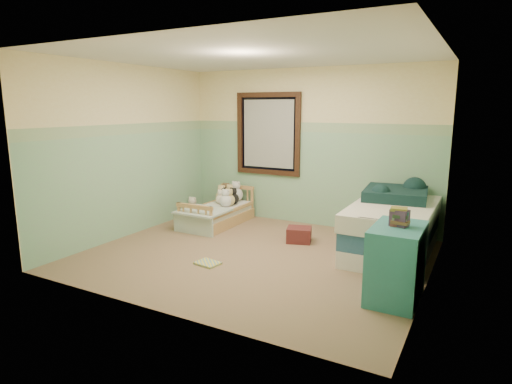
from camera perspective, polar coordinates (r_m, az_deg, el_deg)
The scene contains 32 objects.
floor at distance 5.64m, azimuth -0.27°, elevation -8.47°, with size 4.20×3.60×0.02m, color brown.
ceiling at distance 5.35m, azimuth -0.30°, elevation 17.88°, with size 4.20×3.60×0.02m, color silver.
wall_back at distance 6.97m, azimuth 6.90°, elevation 5.87°, with size 4.20×0.04×2.50m, color beige.
wall_front at distance 3.89m, azimuth -13.19°, elevation 1.45°, with size 4.20×0.04×2.50m, color beige.
wall_left at distance 6.62m, azimuth -16.50°, elevation 5.21°, with size 0.04×3.60×2.50m, color beige.
wall_right at distance 4.72m, azimuth 22.69°, elevation 2.56°, with size 0.04×3.60×2.50m, color beige.
wainscot_mint at distance 7.02m, azimuth 6.76°, elevation 1.79°, with size 4.20×0.01×1.50m, color #86AC91.
border_strip at distance 6.94m, azimuth 6.92°, elevation 8.53°, with size 4.20×0.01×0.15m, color #49804A.
window_frame at distance 7.21m, azimuth 1.60°, elevation 7.71°, with size 1.16×0.06×1.36m, color black.
window_blinds at distance 7.22m, azimuth 1.63°, elevation 7.72°, with size 0.92×0.01×1.12m, color beige.
toddler_bed_frame at distance 7.09m, azimuth -5.09°, elevation -3.57°, with size 0.66×1.31×0.17m, color #AF804C.
toddler_mattress at distance 7.06m, azimuth -5.11°, elevation -2.44°, with size 0.60×1.26×0.12m, color white.
patchwork_quilt at distance 6.72m, azimuth -7.05°, elevation -2.53°, with size 0.71×0.66×0.03m, color #759FD8.
plush_bed_brown at distance 7.51m, azimuth -3.98°, elevation -0.31°, with size 0.21×0.21×0.21m, color brown.
plush_bed_white at distance 7.41m, azimuth -2.68°, elevation -0.34°, with size 0.24×0.24×0.24m, color silver.
plush_bed_tan at distance 7.31m, azimuth -4.57°, elevation -0.65°, with size 0.21×0.21×0.21m, color #D3BB80.
plush_bed_dark at distance 7.19m, azimuth -3.04°, elevation -0.90°, with size 0.19×0.19×0.19m, color black.
plush_floor_cream at distance 7.67m, azimuth -8.43°, elevation -2.29°, with size 0.23×0.23×0.23m, color white.
plush_floor_tan at distance 7.10m, azimuth -9.27°, elevation -3.38°, with size 0.24×0.24×0.24m, color #D3BB80.
twin_bed_frame at distance 6.00m, azimuth 17.64°, elevation -6.59°, with size 0.94×1.88×0.22m, color white.
twin_boxspring at distance 5.94m, azimuth 17.77°, elevation -4.57°, with size 0.94×1.88×0.22m, color navy.
twin_mattress at distance 5.88m, azimuth 17.89°, elevation -2.50°, with size 0.98×1.92×0.22m, color silver.
teal_blanket at distance 6.14m, azimuth 18.07°, elevation -0.23°, with size 0.80×0.85×0.14m, color #102A2D.
dresser at distance 4.52m, azimuth 18.11°, elevation -8.93°, with size 0.47×0.75×0.75m, color teal.
book_stack at distance 4.41m, azimuth 18.51°, elevation -3.28°, with size 0.16×0.13×0.16m, color brown.
red_pillow at distance 6.17m, azimuth 5.74°, elevation -5.66°, with size 0.34×0.29×0.21m, color maroon.
floor_book at distance 5.35m, azimuth -6.43°, elevation -9.38°, with size 0.29×0.22×0.03m, color yellow.
extra_plush_0 at distance 7.06m, azimuth -3.60°, elevation -1.09°, with size 0.20×0.20×0.20m, color #D3BB80.
extra_plush_1 at distance 7.28m, azimuth -4.31°, elevation -0.77°, with size 0.19×0.19×0.19m, color black.
extra_plush_2 at distance 7.24m, azimuth -4.72°, elevation -0.95°, with size 0.16×0.16×0.16m, color white.
extra_plush_3 at distance 7.01m, azimuth -4.05°, elevation -1.18°, with size 0.20×0.20×0.20m, color silver.
extra_plush_4 at distance 7.40m, azimuth -3.45°, elevation -0.50°, with size 0.20×0.20×0.20m, color #D3BB80.
Camera 1 is at (2.56, -4.65, 1.89)m, focal length 30.13 mm.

